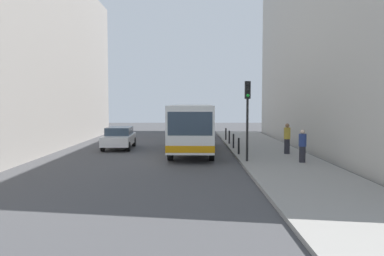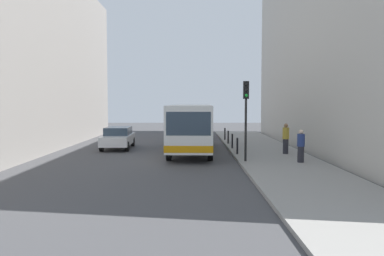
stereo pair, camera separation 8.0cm
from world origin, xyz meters
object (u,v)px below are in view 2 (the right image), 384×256
object	(u,v)px
pedestrian_near_signal	(301,146)
bollard_far	(228,137)
car_beside_bus	(118,137)
bus	(192,125)
bollard_farthest	(225,134)
bollard_near	(238,146)
bollard_mid	(232,141)
pedestrian_mid_sidewalk	(286,139)
traffic_light	(246,106)
car_behind_bus	(195,129)

from	to	relation	value
pedestrian_near_signal	bollard_far	bearing A→B (deg)	4.37
car_beside_bus	bollard_far	size ratio (longest dim) A/B	4.68
bus	bollard_farthest	bearing A→B (deg)	-111.00
bollard_near	pedestrian_near_signal	world-z (taller)	pedestrian_near_signal
bollard_mid	pedestrian_mid_sidewalk	size ratio (longest dim) A/B	0.53
bollard_far	pedestrian_mid_sidewalk	world-z (taller)	pedestrian_mid_sidewalk
bus	traffic_light	world-z (taller)	traffic_light
bollard_near	bollard_mid	size ratio (longest dim) A/B	1.00
car_beside_bus	pedestrian_near_signal	distance (m)	12.73
bollard_mid	traffic_light	bearing A→B (deg)	-89.00
bollard_far	car_beside_bus	bearing A→B (deg)	-165.90
bollard_near	bollard_farthest	xyz separation A→B (m)	(0.00, 8.79, 0.00)
pedestrian_mid_sidewalk	traffic_light	bearing A→B (deg)	135.20
traffic_light	bollard_farthest	distance (m)	11.84
bollard_near	bollard_farthest	size ratio (longest dim) A/B	1.00
car_beside_bus	bollard_mid	bearing A→B (deg)	171.28
bus	car_behind_bus	distance (m)	9.55
bollard_mid	bollard_far	xyz separation A→B (m)	(0.00, 2.93, 0.00)
bollard_far	bollard_farthest	bearing A→B (deg)	90.00
car_behind_bus	traffic_light	bearing A→B (deg)	98.78
bus	pedestrian_mid_sidewalk	distance (m)	6.02
car_behind_bus	bollard_far	bearing A→B (deg)	110.77
traffic_light	bollard_near	bearing A→B (deg)	92.04
pedestrian_near_signal	pedestrian_mid_sidewalk	distance (m)	3.35
bus	bollard_near	world-z (taller)	bus
pedestrian_near_signal	bollard_mid	bearing A→B (deg)	11.79
bus	pedestrian_near_signal	world-z (taller)	bus
car_behind_bus	traffic_light	world-z (taller)	traffic_light
traffic_light	bollard_far	bearing A→B (deg)	90.66
car_beside_bus	car_behind_bus	world-z (taller)	same
bus	traffic_light	distance (m)	6.07
bollard_mid	pedestrian_near_signal	bearing A→B (deg)	-65.24
car_behind_bus	pedestrian_mid_sidewalk	size ratio (longest dim) A/B	2.48
bollard_near	bus	bearing A→B (deg)	137.52
car_beside_bus	traffic_light	distance (m)	10.55
car_behind_bus	bollard_farthest	bearing A→B (deg)	126.58
bollard_far	pedestrian_mid_sidewalk	bearing A→B (deg)	-63.47
car_beside_bus	bollard_farthest	xyz separation A→B (m)	(7.72, 4.87, -0.16)
car_beside_bus	bus	bearing A→B (deg)	162.26
pedestrian_mid_sidewalk	car_behind_bus	bearing A→B (deg)	22.43
car_behind_bus	bollard_farthest	size ratio (longest dim) A/B	4.66
pedestrian_near_signal	bollard_farthest	bearing A→B (deg)	0.31
bollard_farthest	pedestrian_mid_sidewalk	xyz separation A→B (m)	(2.86, -8.65, 0.42)
bollard_far	pedestrian_near_signal	xyz separation A→B (m)	(2.83, -9.07, 0.35)
car_behind_bus	pedestrian_near_signal	distance (m)	16.04
bollard_near	pedestrian_near_signal	xyz separation A→B (m)	(2.83, -3.21, 0.35)
car_beside_bus	traffic_light	size ratio (longest dim) A/B	1.08
pedestrian_near_signal	pedestrian_mid_sidewalk	bearing A→B (deg)	-13.41
bollard_mid	pedestrian_mid_sidewalk	xyz separation A→B (m)	(2.86, -2.79, 0.42)
bollard_mid	bollard_farthest	xyz separation A→B (m)	(0.00, 5.86, 0.00)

